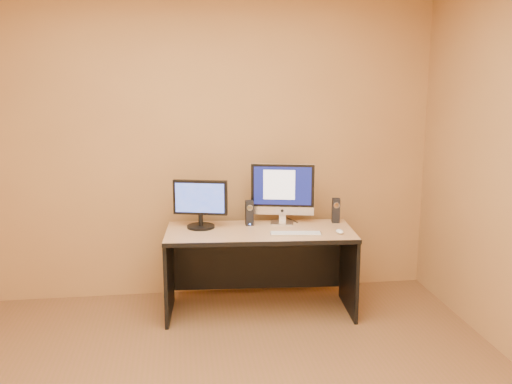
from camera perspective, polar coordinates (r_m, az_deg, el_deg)
The scene contains 10 objects.
walls at distance 2.85m, azimuth -4.33°, elevation -0.10°, with size 4.00×4.00×2.60m, color #A17341, non-canonical shape.
desk at distance 4.58m, azimuth 0.39°, elevation -7.96°, with size 1.47×0.64×0.68m, color tan, non-canonical shape.
imac at distance 4.64m, azimuth 2.66°, elevation -0.12°, with size 0.52×0.19×0.50m, color #B9B9BE, non-canonical shape.
second_monitor at distance 4.53m, azimuth -5.58°, elevation -1.22°, with size 0.44×0.22×0.39m, color black, non-canonical shape.
speaker_left at distance 4.61m, azimuth -0.67°, elevation -2.11°, with size 0.06×0.07×0.20m, color black, non-canonical shape.
speaker_right at distance 4.74m, azimuth 7.99°, elevation -1.84°, with size 0.06×0.07×0.20m, color black, non-canonical shape.
keyboard at distance 4.38m, azimuth 4.00°, elevation -4.15°, with size 0.39×0.11×0.02m, color silver.
mouse at distance 4.44m, azimuth 8.37°, elevation -3.91°, with size 0.05×0.09×0.03m, color white.
cable_a at distance 4.79m, azimuth 3.55°, elevation -2.79°, with size 0.01×0.01×0.20m, color black.
cable_b at distance 4.77m, azimuth 2.07°, elevation -2.85°, with size 0.01×0.01×0.17m, color black.
Camera 1 is at (-0.16, -2.78, 1.88)m, focal length 40.00 mm.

